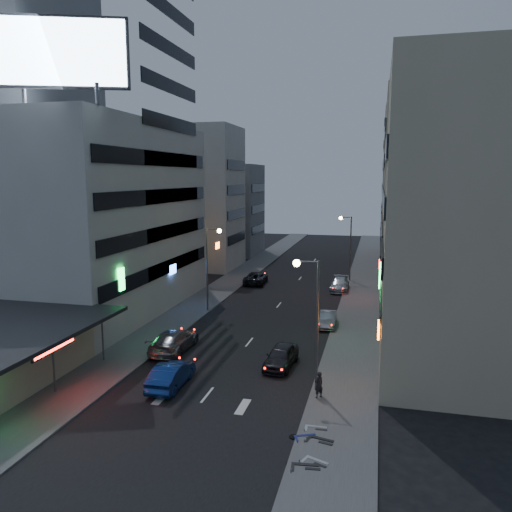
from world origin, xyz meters
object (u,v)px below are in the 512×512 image
(road_car_silver, at_px, (174,340))
(scooter_black_a, at_px, (320,452))
(parked_car_right_near, at_px, (281,356))
(parked_car_right_mid, at_px, (328,319))
(scooter_silver_b, at_px, (328,418))
(parked_car_left, at_px, (256,278))
(person, at_px, (319,385))
(parked_car_right_far, at_px, (340,285))
(scooter_blue, at_px, (316,424))
(road_car_blue, at_px, (171,375))
(scooter_black_b, at_px, (335,430))
(scooter_silver_a, at_px, (330,453))

(road_car_silver, xyz_separation_m, scooter_black_a, (12.46, -12.60, -0.12))
(parked_car_right_near, xyz_separation_m, road_car_silver, (-8.44, 1.18, 0.07))
(parked_car_right_mid, distance_m, scooter_silver_b, 18.19)
(parked_car_left, bearing_deg, scooter_silver_b, 106.31)
(parked_car_right_mid, height_order, person, person)
(parked_car_right_mid, xyz_separation_m, parked_car_right_far, (-0.10, 14.37, 0.07))
(parked_car_right_near, xyz_separation_m, scooter_blue, (3.47, -8.70, -0.11))
(parked_car_right_near, height_order, road_car_silver, road_car_silver)
(road_car_blue, xyz_separation_m, person, (9.15, 0.36, 0.15))
(road_car_blue, bearing_deg, parked_car_left, -87.04)
(road_car_blue, relative_size, scooter_blue, 2.74)
(parked_car_right_mid, distance_m, parked_car_left, 18.93)
(road_car_silver, relative_size, scooter_black_a, 2.98)
(road_car_blue, bearing_deg, scooter_silver_b, 162.11)
(road_car_silver, distance_m, scooter_blue, 15.48)
(parked_car_right_far, xyz_separation_m, scooter_black_b, (2.43, -33.80, -0.01))
(scooter_blue, xyz_separation_m, scooter_silver_b, (0.52, 0.80, -0.00))
(scooter_silver_b, bearing_deg, scooter_silver_a, -173.65)
(scooter_black_a, bearing_deg, parked_car_right_far, -3.41)
(parked_car_left, bearing_deg, scooter_blue, 105.12)
(parked_car_right_far, relative_size, road_car_silver, 0.89)
(parked_car_right_far, distance_m, scooter_black_b, 33.88)
(road_car_blue, height_order, scooter_black_a, road_car_blue)
(road_car_silver, bearing_deg, parked_car_right_mid, -139.02)
(parked_car_right_near, bearing_deg, parked_car_left, 111.92)
(scooter_black_a, bearing_deg, road_car_blue, 50.42)
(person, xyz_separation_m, scooter_black_b, (1.37, -4.70, -0.20))
(parked_car_right_near, bearing_deg, road_car_blue, -136.62)
(person, height_order, scooter_black_b, person)
(parked_car_right_mid, relative_size, scooter_black_b, 2.05)
(parked_car_right_near, distance_m, parked_car_right_far, 24.66)
(person, distance_m, scooter_black_b, 4.90)
(scooter_black_b, bearing_deg, scooter_black_a, -179.08)
(parked_car_right_near, height_order, scooter_black_a, parked_car_right_near)
(parked_car_right_mid, distance_m, road_car_blue, 17.16)
(scooter_silver_a, relative_size, scooter_silver_b, 1.04)
(scooter_black_a, distance_m, scooter_black_b, 2.24)
(parked_car_left, bearing_deg, parked_car_right_near, 104.04)
(parked_car_right_far, bearing_deg, person, -88.35)
(parked_car_right_far, height_order, road_car_silver, road_car_silver)
(parked_car_right_near, distance_m, scooter_black_b, 10.27)
(parked_car_left, height_order, scooter_black_b, parked_car_left)
(road_car_silver, height_order, person, person)
(parked_car_right_mid, bearing_deg, road_car_blue, -120.67)
(parked_car_left, xyz_separation_m, scooter_black_a, (12.26, -37.43, -0.03))
(parked_car_right_far, xyz_separation_m, scooter_blue, (1.41, -33.27, -0.09))
(parked_car_right_far, bearing_deg, parked_car_right_mid, -90.06)
(parked_car_right_far, relative_size, person, 3.15)
(parked_car_right_far, relative_size, scooter_black_b, 2.58)
(parked_car_right_near, relative_size, scooter_silver_b, 2.62)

